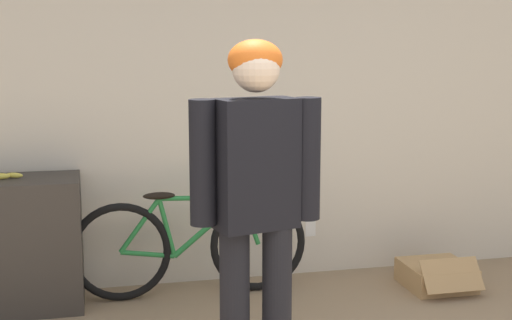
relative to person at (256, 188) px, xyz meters
name	(u,v)px	position (x,y,z in m)	size (l,w,h in m)	color
wall_back	(239,106)	(0.27, 1.75, 0.24)	(8.00, 0.07, 2.60)	beige
side_shelf	(19,244)	(-1.28, 1.45, -0.61)	(0.82, 0.50, 0.88)	#38332D
person	(256,188)	(0.00, 0.00, 0.00)	(0.66, 0.29, 1.78)	black
bicycle	(191,245)	(-0.14, 1.43, -0.69)	(1.65, 0.46, 0.76)	black
cardboard_box	(437,275)	(1.63, 1.20, -0.97)	(0.46, 0.54, 0.26)	tan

